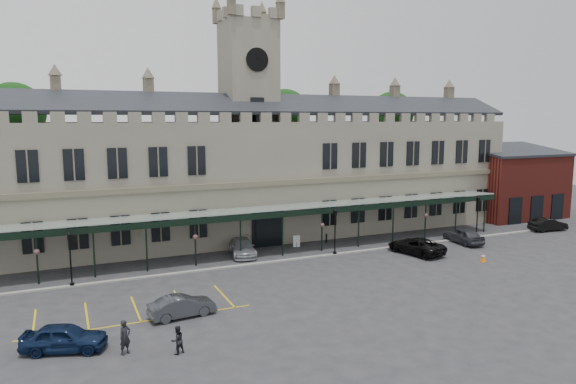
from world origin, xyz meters
name	(u,v)px	position (x,y,z in m)	size (l,w,h in m)	color
ground	(319,278)	(0.00, 0.00, 0.00)	(140.00, 140.00, 0.00)	#2C2B2E
station_building	(250,175)	(0.00, 15.91, 6.47)	(60.00, 10.36, 17.30)	#6C685A
clock_tower	(249,111)	(0.00, 16.00, 13.11)	(5.60, 5.60, 24.80)	#6C685A
canopy	(281,229)	(0.00, 7.46, 2.40)	(50.00, 4.10, 4.30)	#8C9E93
brick_annex	(511,184)	(34.00, 12.97, 4.16)	(12.40, 8.36, 9.23)	maroon
kerb	(290,260)	(0.00, 5.50, 0.06)	(60.00, 0.40, 0.12)	gray
parking_markings	(137,311)	(-14.00, -1.50, 0.00)	(16.00, 6.00, 0.01)	gold
tree_behind_left	(15,114)	(-22.00, 25.00, 12.81)	(6.00, 6.00, 16.00)	#332314
tree_behind_mid	(285,115)	(8.00, 25.00, 12.81)	(6.00, 6.00, 16.00)	#332314
tree_behind_right	(392,115)	(24.00, 25.00, 12.81)	(6.00, 6.00, 16.00)	#332314
lamp_post_left	(70,254)	(-17.72, 5.51, 2.52)	(0.40, 0.40, 4.25)	black
lamp_post_mid	(335,227)	(4.44, 5.48, 2.61)	(0.42, 0.42, 4.41)	black
lamp_post_right	(477,213)	(20.88, 5.06, 2.74)	(0.44, 0.44, 4.62)	black
traffic_cone	(483,257)	(15.17, -1.71, 0.38)	(0.48, 0.48, 0.77)	orange
sign_board	(297,241)	(2.48, 9.57, 0.55)	(0.65, 0.24, 1.13)	black
bollard_left	(242,250)	(-3.29, 8.95, 0.48)	(0.17, 0.17, 0.96)	black
bollard_right	(326,238)	(5.94, 9.92, 0.45)	(0.16, 0.16, 0.90)	black
car_left_a	(64,338)	(-18.30, -5.83, 0.75)	(1.77, 4.40, 1.50)	#0D1B39
car_left_b	(182,306)	(-11.50, -3.58, 0.69)	(1.45, 4.16, 1.37)	#35373C
car_taxi	(242,247)	(-3.28, 8.85, 0.74)	(2.07, 5.10, 1.48)	#9B9DA2
car_van	(416,246)	(11.46, 2.82, 0.76)	(2.51, 5.45, 1.51)	black
car_right_a	(463,235)	(18.33, 4.19, 0.79)	(1.88, 4.67, 1.59)	#35373C
car_right_b	(548,224)	(31.00, 4.84, 0.71)	(1.51, 4.33, 1.43)	black
person_a	(125,337)	(-15.37, -7.51, 0.93)	(0.68, 0.45, 1.86)	black
person_b	(177,340)	(-12.84, -8.60, 0.76)	(0.74, 0.58, 1.53)	black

